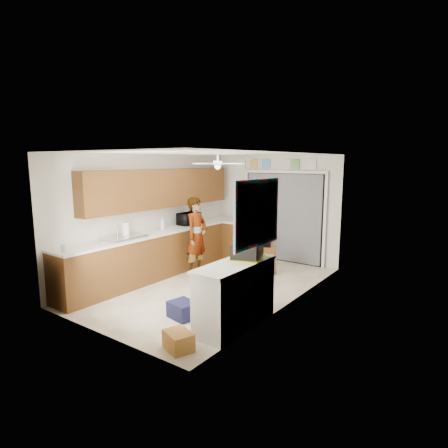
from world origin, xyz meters
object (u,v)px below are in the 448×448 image
Objects in this scene: paper_towel_roll at (126,230)px; navy_crate at (183,310)px; cardboard_box at (178,341)px; dog at (262,266)px; microwave at (189,219)px; suitcase at (247,250)px; man at (197,236)px; soap_bottle at (163,223)px.

navy_crate is (1.89, -0.53, -0.96)m from paper_towel_roll.
dog reaches higher than cardboard_box.
cardboard_box is at bearing -51.34° from navy_crate.
suitcase is at bearing -123.32° from microwave.
microwave is at bearing 48.05° from man.
navy_crate is at bearing -64.51° from dog.
navy_crate is 0.72× the size of dog.
soap_bottle is 0.52× the size of suitcase.
microwave is at bearing 129.02° from suitcase.
soap_bottle is 0.17× the size of man.
man reaches higher than paper_towel_roll.
soap_bottle is 2.25m from dog.
soap_bottle is 0.77m from man.
cardboard_box is 0.93× the size of navy_crate.
paper_towel_roll reaches higher than soap_bottle.
navy_crate is at bearing -141.47° from microwave.
dog is (-0.08, 2.53, 0.10)m from navy_crate.
cardboard_box is at bearing -141.54° from microwave.
man is at bearing 125.60° from cardboard_box.
soap_bottle is at bearing 89.91° from paper_towel_roll.
paper_towel_roll is 2.83m from dog.
soap_bottle reaches higher than cardboard_box.
paper_towel_roll reaches higher than navy_crate.
cardboard_box is 3.38m from dog.
soap_bottle is at bearing 177.08° from microwave.
paper_towel_roll is at bearing 163.32° from suitcase.
suitcase is 0.32× the size of man.
soap_bottle reaches higher than dog.
suitcase is at bearing -126.78° from man.
microwave reaches higher than cardboard_box.
dog is at bearing 29.87° from soap_bottle.
soap_bottle is 3.51m from cardboard_box.
microwave is 3.10m from navy_crate.
microwave is 0.80m from soap_bottle.
paper_towel_roll is at bearing 164.42° from navy_crate.
suitcase reaches higher than dog.
man is at bearing -126.24° from dog.
paper_towel_roll is 2.18m from navy_crate.
microwave reaches higher than dog.
microwave is 1.76× the size of paper_towel_roll.
man reaches higher than dog.
paper_towel_roll is at bearing 149.34° from man.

